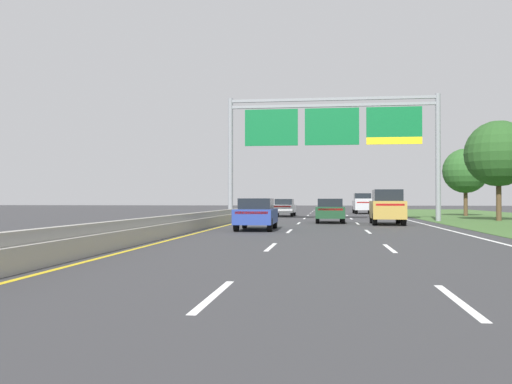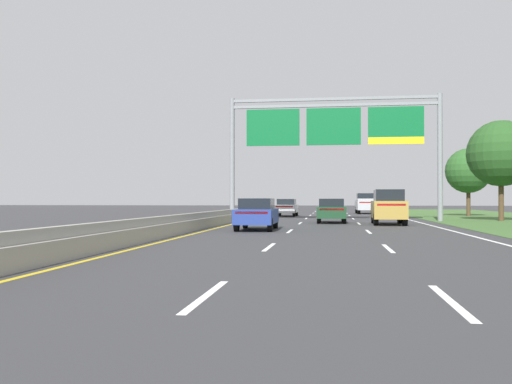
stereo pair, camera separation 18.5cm
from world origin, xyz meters
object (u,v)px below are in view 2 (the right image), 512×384
(car_white_left_lane_sedan, at_px, (287,207))
(car_blue_left_lane_sedan, at_px, (257,214))
(pickup_truck_silver, at_px, (366,204))
(car_gold_right_lane_suv, at_px, (388,206))
(car_darkgreen_centre_lane_sedan, at_px, (331,210))
(roadside_tree_far, at_px, (501,153))
(overhead_sign_gantry, at_px, (333,132))
(roadside_tree_distant, at_px, (468,171))

(car_white_left_lane_sedan, xyz_separation_m, car_blue_left_lane_sedan, (0.36, -23.34, 0.00))
(pickup_truck_silver, relative_size, car_gold_right_lane_suv, 1.14)
(pickup_truck_silver, height_order, car_darkgreen_centre_lane_sedan, pickup_truck_silver)
(car_blue_left_lane_sedan, distance_m, car_darkgreen_centre_lane_sedan, 9.88)
(roadside_tree_far, bearing_deg, car_blue_left_lane_sedan, -138.81)
(overhead_sign_gantry, height_order, car_white_left_lane_sedan, overhead_sign_gantry)
(car_gold_right_lane_suv, xyz_separation_m, roadside_tree_far, (8.45, 6.57, 3.67))
(overhead_sign_gantry, relative_size, roadside_tree_far, 2.12)
(pickup_truck_silver, relative_size, roadside_tree_far, 0.76)
(car_blue_left_lane_sedan, bearing_deg, pickup_truck_silver, -13.25)
(car_gold_right_lane_suv, bearing_deg, car_darkgreen_centre_lane_sedan, 60.00)
(car_blue_left_lane_sedan, distance_m, car_gold_right_lane_suv, 10.03)
(roadside_tree_far, relative_size, roadside_tree_distant, 1.14)
(car_darkgreen_centre_lane_sedan, height_order, roadside_tree_far, roadside_tree_far)
(car_gold_right_lane_suv, bearing_deg, pickup_truck_silver, 1.05)
(roadside_tree_distant, bearing_deg, car_gold_right_lane_suv, -116.09)
(car_blue_left_lane_sedan, relative_size, roadside_tree_distant, 0.71)
(car_white_left_lane_sedan, relative_size, car_gold_right_lane_suv, 0.93)
(pickup_truck_silver, bearing_deg, car_gold_right_lane_suv, 178.69)
(car_blue_left_lane_sedan, bearing_deg, car_gold_right_lane_suv, -46.06)
(car_gold_right_lane_suv, height_order, roadside_tree_far, roadside_tree_far)
(car_darkgreen_centre_lane_sedan, xyz_separation_m, roadside_tree_far, (11.88, 4.46, 3.95))
(overhead_sign_gantry, bearing_deg, pickup_truck_silver, 80.45)
(pickup_truck_silver, height_order, roadside_tree_far, roadside_tree_far)
(car_blue_left_lane_sedan, bearing_deg, car_darkgreen_centre_lane_sedan, -22.70)
(pickup_truck_silver, relative_size, roadside_tree_distant, 0.87)
(car_darkgreen_centre_lane_sedan, bearing_deg, car_white_left_lane_sedan, 15.63)
(car_gold_right_lane_suv, bearing_deg, overhead_sign_gantry, 32.89)
(car_white_left_lane_sedan, bearing_deg, pickup_truck_silver, -36.69)
(pickup_truck_silver, distance_m, car_white_left_lane_sedan, 12.65)
(car_white_left_lane_sedan, xyz_separation_m, car_gold_right_lane_suv, (7.48, -16.29, 0.28))
(overhead_sign_gantry, relative_size, pickup_truck_silver, 2.78)
(car_white_left_lane_sedan, relative_size, roadside_tree_far, 0.62)
(car_blue_left_lane_sedan, bearing_deg, car_white_left_lane_sedan, 0.10)
(car_gold_right_lane_suv, distance_m, roadside_tree_distant, 20.78)
(car_white_left_lane_sedan, bearing_deg, roadside_tree_far, -120.37)
(car_blue_left_lane_sedan, xyz_separation_m, car_gold_right_lane_suv, (7.12, 7.05, 0.28))
(car_white_left_lane_sedan, height_order, car_darkgreen_centre_lane_sedan, same)
(overhead_sign_gantry, xyz_separation_m, roadside_tree_far, (11.71, 1.20, -1.58))
(car_white_left_lane_sedan, height_order, roadside_tree_far, roadside_tree_far)
(pickup_truck_silver, distance_m, car_darkgreen_centre_lane_sedan, 24.46)
(car_gold_right_lane_suv, xyz_separation_m, roadside_tree_distant, (9.04, 18.46, 3.05))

